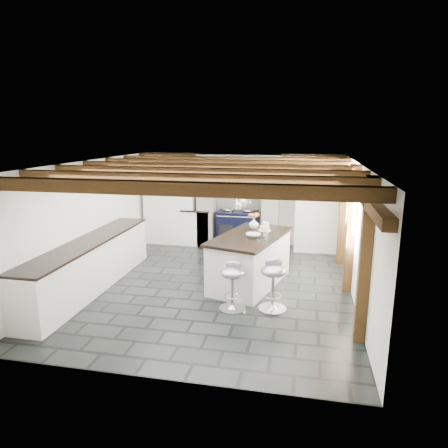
% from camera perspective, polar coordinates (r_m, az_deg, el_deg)
% --- Properties ---
extents(ground, '(6.00, 6.00, 0.00)m').
position_cam_1_polar(ground, '(7.66, -1.34, -8.68)').
color(ground, black).
rests_on(ground, ground).
extents(room_shell, '(6.00, 6.03, 6.00)m').
position_cam_1_polar(room_shell, '(8.81, -3.22, 1.48)').
color(room_shell, white).
rests_on(room_shell, ground).
extents(range_cooker, '(1.00, 0.63, 0.99)m').
position_cam_1_polar(range_cooker, '(10.02, 2.01, -0.58)').
color(range_cooker, black).
rests_on(range_cooker, ground).
extents(kitchen_island, '(1.51, 2.15, 1.29)m').
position_cam_1_polar(kitchen_island, '(7.55, 3.76, -5.03)').
color(kitchen_island, white).
rests_on(kitchen_island, ground).
extents(bar_stool_near, '(0.53, 0.53, 0.86)m').
position_cam_1_polar(bar_stool_near, '(6.51, 7.00, -7.79)').
color(bar_stool_near, silver).
rests_on(bar_stool_near, ground).
extents(bar_stool_far, '(0.44, 0.44, 0.81)m').
position_cam_1_polar(bar_stool_far, '(6.49, 1.26, -8.06)').
color(bar_stool_far, silver).
rests_on(bar_stool_far, ground).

